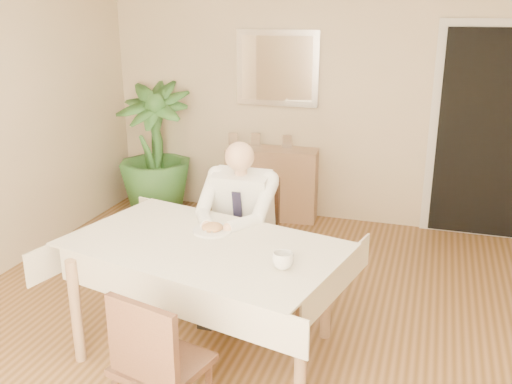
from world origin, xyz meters
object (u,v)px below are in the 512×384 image
(chair_far, at_px, (249,228))
(chair_near, at_px, (155,362))
(coffee_mug, at_px, (283,260))
(seated_man, at_px, (236,220))
(sideboard, at_px, (272,183))
(potted_palm, at_px, (155,149))
(dining_table, at_px, (204,256))

(chair_far, distance_m, chair_near, 1.76)
(coffee_mug, bearing_deg, seated_man, 125.77)
(chair_near, height_order, coffee_mug, chair_near)
(sideboard, distance_m, potted_palm, 1.30)
(coffee_mug, distance_m, sideboard, 2.82)
(dining_table, distance_m, coffee_mug, 0.61)
(chair_far, relative_size, potted_palm, 0.66)
(sideboard, bearing_deg, dining_table, -88.94)
(dining_table, xyz_separation_m, coffee_mug, (0.56, -0.19, 0.13))
(seated_man, bearing_deg, potted_palm, 132.07)
(dining_table, height_order, chair_far, chair_far)
(sideboard, relative_size, potted_palm, 0.67)
(chair_near, height_order, potted_palm, potted_palm)
(coffee_mug, height_order, potted_palm, potted_palm)
(chair_far, bearing_deg, potted_palm, 140.65)
(potted_palm, bearing_deg, seated_man, -47.93)
(chair_near, relative_size, seated_man, 0.70)
(seated_man, distance_m, coffee_mug, 0.97)
(seated_man, distance_m, potted_palm, 2.27)
(seated_man, height_order, potted_palm, potted_palm)
(seated_man, relative_size, potted_palm, 0.89)
(dining_table, xyz_separation_m, chair_far, (-0.00, 0.88, -0.15))
(chair_near, xyz_separation_m, coffee_mug, (0.47, 0.68, 0.31))
(chair_far, distance_m, sideboard, 1.62)
(chair_far, height_order, seated_man, seated_man)
(chair_near, relative_size, coffee_mug, 7.15)
(chair_near, distance_m, potted_palm, 3.54)
(dining_table, height_order, coffee_mug, coffee_mug)
(dining_table, bearing_deg, coffee_mug, -5.53)
(chair_far, xyz_separation_m, coffee_mug, (0.56, -1.07, 0.29))
(chair_far, distance_m, coffee_mug, 1.24)
(sideboard, bearing_deg, potted_palm, -176.26)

